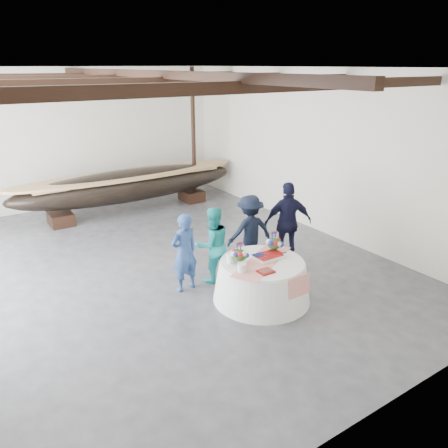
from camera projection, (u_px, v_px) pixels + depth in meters
floor at (155, 266)px, 10.52m from camera, size 10.00×12.00×0.01m
wall_back at (74, 138)px, 14.45m from camera, size 10.00×0.02×4.50m
wall_front at (366, 277)px, 5.04m from camera, size 10.00×0.02×4.50m
wall_right at (313, 151)px, 12.32m from camera, size 0.02×12.00×4.50m
ceiling at (143, 68)px, 8.97m from camera, size 10.00×12.00×0.01m
pavilion_structure at (131, 91)px, 9.72m from camera, size 9.80×11.76×4.50m
longboat_display at (130, 185)px, 14.06m from camera, size 7.53×1.51×1.41m
banquet_table at (262, 280)px, 8.88m from camera, size 1.99×1.99×0.85m
tabletop_items at (258, 253)px, 8.77m from camera, size 1.87×1.37×0.40m
guest_woman_blue at (184, 252)px, 9.13m from camera, size 0.68×0.49×1.72m
guest_woman_teal at (213, 245)px, 9.53m from camera, size 0.90×0.74×1.71m
guest_man_left at (250, 231)px, 10.27m from camera, size 1.21×0.82×1.74m
guest_man_right at (288, 223)px, 10.45m from camera, size 1.26×0.91×1.99m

